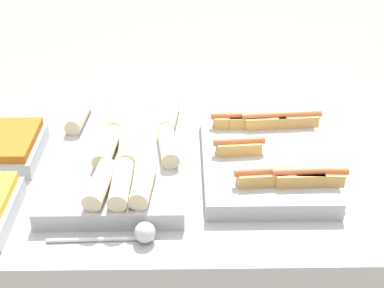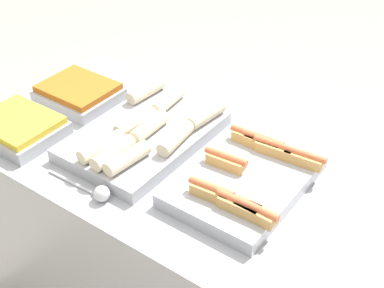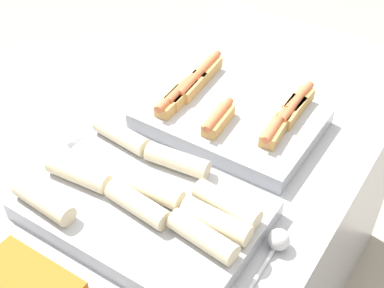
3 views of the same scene
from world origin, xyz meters
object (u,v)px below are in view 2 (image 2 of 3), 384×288
object	(u,v)px
tray_wraps	(145,134)
tray_side_front	(19,128)
tray_hotdogs	(246,178)
serving_spoon_near	(98,192)
tray_side_back	(79,93)
serving_spoon_far	(211,105)

from	to	relation	value
tray_wraps	tray_side_front	world-z (taller)	tray_wraps
tray_hotdogs	serving_spoon_near	world-z (taller)	tray_hotdogs
tray_wraps	tray_side_back	xyz separation A→B (m)	(-0.39, 0.06, -0.00)
tray_wraps	tray_side_front	size ratio (longest dim) A/B	1.89
tray_wraps	serving_spoon_far	xyz separation A→B (m)	(0.07, 0.31, -0.02)
serving_spoon_far	tray_hotdogs	bearing A→B (deg)	-42.05
tray_hotdogs	serving_spoon_far	world-z (taller)	tray_hotdogs
tray_hotdogs	tray_wraps	distance (m)	0.41
tray_side_back	serving_spoon_near	distance (m)	0.59
tray_hotdogs	serving_spoon_far	size ratio (longest dim) A/B	1.85
tray_side_back	serving_spoon_near	world-z (taller)	tray_side_back
serving_spoon_near	tray_wraps	bearing A→B (deg)	102.61
tray_hotdogs	tray_side_front	bearing A→B (deg)	-163.61
tray_side_back	serving_spoon_near	bearing A→B (deg)	-39.04
tray_side_back	serving_spoon_near	xyz separation A→B (m)	(0.46, -0.37, -0.01)
serving_spoon_near	tray_side_back	bearing A→B (deg)	140.96
tray_hotdogs	serving_spoon_near	xyz separation A→B (m)	(-0.34, -0.32, -0.01)
tray_side_front	serving_spoon_far	bearing A→B (deg)	49.56
serving_spoon_near	serving_spoon_far	world-z (taller)	same
tray_wraps	tray_side_front	xyz separation A→B (m)	(-0.39, -0.23, -0.00)
tray_hotdogs	serving_spoon_far	bearing A→B (deg)	137.95
tray_hotdogs	tray_side_front	distance (m)	0.84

